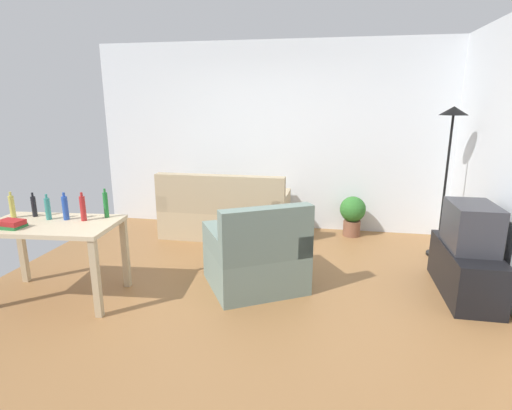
{
  "coord_description": "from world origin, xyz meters",
  "views": [
    {
      "loc": [
        0.9,
        -3.76,
        1.86
      ],
      "look_at": [
        0.1,
        0.5,
        0.75
      ],
      "focal_mm": 28.35,
      "sensor_mm": 36.0,
      "label": 1
    }
  ],
  "objects_px": {
    "torchiere_lamp": "(450,141)",
    "tv": "(472,226)",
    "tv_stand": "(465,271)",
    "book_stack": "(11,224)",
    "bottle_tall": "(48,208)",
    "couch": "(225,214)",
    "bottle_green": "(106,205)",
    "bottle_red": "(83,208)",
    "bottle_squat": "(12,206)",
    "desk": "(52,234)",
    "armchair": "(257,258)",
    "bottle_dark": "(34,206)",
    "bottle_blue": "(65,208)",
    "potted_plant": "(353,213)"
  },
  "relations": [
    {
      "from": "desk",
      "to": "bottle_blue",
      "type": "bearing_deg",
      "value": 54.53
    },
    {
      "from": "bottle_red",
      "to": "bottle_green",
      "type": "xyz_separation_m",
      "value": [
        0.15,
        0.14,
        0.01
      ]
    },
    {
      "from": "tv",
      "to": "armchair",
      "type": "bearing_deg",
      "value": 96.85
    },
    {
      "from": "bottle_blue",
      "to": "bottle_green",
      "type": "xyz_separation_m",
      "value": [
        0.34,
        0.15,
        0.01
      ]
    },
    {
      "from": "tv",
      "to": "torchiere_lamp",
      "type": "bearing_deg",
      "value": 0.2
    },
    {
      "from": "couch",
      "to": "book_stack",
      "type": "relative_size",
      "value": 7.73
    },
    {
      "from": "potted_plant",
      "to": "bottle_green",
      "type": "distance_m",
      "value": 3.34
    },
    {
      "from": "couch",
      "to": "bottle_blue",
      "type": "xyz_separation_m",
      "value": [
        -1.03,
        -2.02,
        0.57
      ]
    },
    {
      "from": "bottle_blue",
      "to": "bottle_green",
      "type": "relative_size",
      "value": 0.93
    },
    {
      "from": "tv_stand",
      "to": "bottle_tall",
      "type": "xyz_separation_m",
      "value": [
        -4.0,
        -0.72,
        0.63
      ]
    },
    {
      "from": "couch",
      "to": "bottle_squat",
      "type": "xyz_separation_m",
      "value": [
        -1.58,
        -2.05,
        0.57
      ]
    },
    {
      "from": "couch",
      "to": "tv_stand",
      "type": "xyz_separation_m",
      "value": [
        2.8,
        -1.32,
        -0.07
      ]
    },
    {
      "from": "torchiere_lamp",
      "to": "armchair",
      "type": "bearing_deg",
      "value": -147.77
    },
    {
      "from": "tv_stand",
      "to": "tv",
      "type": "height_order",
      "value": "tv"
    },
    {
      "from": "potted_plant",
      "to": "bottle_squat",
      "type": "distance_m",
      "value": 4.14
    },
    {
      "from": "desk",
      "to": "bottle_dark",
      "type": "bearing_deg",
      "value": 145.31
    },
    {
      "from": "tv",
      "to": "couch",
      "type": "bearing_deg",
      "value": 64.74
    },
    {
      "from": "bottle_squat",
      "to": "bottle_tall",
      "type": "distance_m",
      "value": 0.38
    },
    {
      "from": "tv",
      "to": "torchiere_lamp",
      "type": "relative_size",
      "value": 0.33
    },
    {
      "from": "bottle_blue",
      "to": "bottle_tall",
      "type": "bearing_deg",
      "value": -171.32
    },
    {
      "from": "torchiere_lamp",
      "to": "armchair",
      "type": "height_order",
      "value": "torchiere_lamp"
    },
    {
      "from": "tv_stand",
      "to": "book_stack",
      "type": "bearing_deg",
      "value": 103.79
    },
    {
      "from": "desk",
      "to": "potted_plant",
      "type": "distance_m",
      "value": 3.8
    },
    {
      "from": "bottle_tall",
      "to": "bottle_blue",
      "type": "relative_size",
      "value": 0.93
    },
    {
      "from": "armchair",
      "to": "bottle_green",
      "type": "distance_m",
      "value": 1.58
    },
    {
      "from": "bottle_dark",
      "to": "book_stack",
      "type": "xyz_separation_m",
      "value": [
        0.05,
        -0.37,
        -0.07
      ]
    },
    {
      "from": "tv_stand",
      "to": "bottle_dark",
      "type": "height_order",
      "value": "bottle_dark"
    },
    {
      "from": "tv",
      "to": "desk",
      "type": "bearing_deg",
      "value": 101.89
    },
    {
      "from": "bottle_squat",
      "to": "bottle_dark",
      "type": "xyz_separation_m",
      "value": [
        0.18,
        0.08,
        -0.01
      ]
    },
    {
      "from": "tv_stand",
      "to": "book_stack",
      "type": "distance_m",
      "value": 4.31
    },
    {
      "from": "desk",
      "to": "torchiere_lamp",
      "type": "bearing_deg",
      "value": 20.71
    },
    {
      "from": "couch",
      "to": "tv_stand",
      "type": "distance_m",
      "value": 3.1
    },
    {
      "from": "potted_plant",
      "to": "bottle_dark",
      "type": "bearing_deg",
      "value": -144.27
    },
    {
      "from": "desk",
      "to": "bottle_red",
      "type": "height_order",
      "value": "bottle_red"
    },
    {
      "from": "desk",
      "to": "bottle_green",
      "type": "xyz_separation_m",
      "value": [
        0.41,
        0.28,
        0.24
      ]
    },
    {
      "from": "tv",
      "to": "bottle_squat",
      "type": "distance_m",
      "value": 4.45
    },
    {
      "from": "tv",
      "to": "bottle_tall",
      "type": "height_order",
      "value": "bottle_tall"
    },
    {
      "from": "desk",
      "to": "bottle_red",
      "type": "bearing_deg",
      "value": 21.71
    },
    {
      "from": "torchiere_lamp",
      "to": "book_stack",
      "type": "height_order",
      "value": "torchiere_lamp"
    },
    {
      "from": "couch",
      "to": "bottle_red",
      "type": "height_order",
      "value": "bottle_red"
    },
    {
      "from": "bottle_green",
      "to": "bottle_red",
      "type": "bearing_deg",
      "value": -136.65
    },
    {
      "from": "tv_stand",
      "to": "bottle_green",
      "type": "bearing_deg",
      "value": 98.92
    },
    {
      "from": "torchiere_lamp",
      "to": "tv",
      "type": "bearing_deg",
      "value": -89.8
    },
    {
      "from": "bottle_red",
      "to": "bottle_green",
      "type": "relative_size",
      "value": 0.96
    },
    {
      "from": "bottle_squat",
      "to": "bottle_blue",
      "type": "distance_m",
      "value": 0.55
    },
    {
      "from": "desk",
      "to": "book_stack",
      "type": "distance_m",
      "value": 0.34
    },
    {
      "from": "bottle_tall",
      "to": "torchiere_lamp",
      "type": "bearing_deg",
      "value": 23.84
    },
    {
      "from": "bottle_squat",
      "to": "bottle_dark",
      "type": "distance_m",
      "value": 0.19
    },
    {
      "from": "bottle_blue",
      "to": "bottle_red",
      "type": "bearing_deg",
      "value": 0.49
    },
    {
      "from": "desk",
      "to": "tv",
      "type": "bearing_deg",
      "value": 7.01
    }
  ]
}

